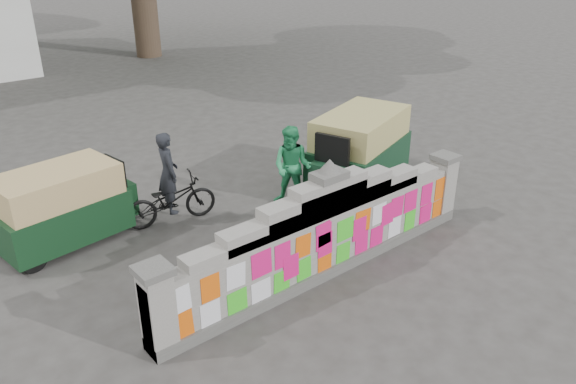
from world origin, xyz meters
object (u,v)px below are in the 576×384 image
at_px(cyclist_rider, 169,185).
at_px(rickshaw_left, 64,205).
at_px(pedestrian, 292,167).
at_px(rickshaw_right, 358,149).
at_px(cyclist_bike, 171,200).

xyz_separation_m(cyclist_rider, rickshaw_left, (-1.81, 0.52, -0.06)).
height_order(pedestrian, rickshaw_left, pedestrian).
relative_size(cyclist_rider, pedestrian, 0.94).
bearing_deg(rickshaw_right, rickshaw_left, -33.69).
distance_m(cyclist_rider, pedestrian, 2.46).
bearing_deg(rickshaw_right, cyclist_rider, -33.34).
bearing_deg(pedestrian, cyclist_bike, -142.22).
distance_m(cyclist_bike, cyclist_rider, 0.32).
distance_m(cyclist_rider, rickshaw_left, 1.88).
bearing_deg(cyclist_bike, pedestrian, -99.89).
height_order(cyclist_bike, cyclist_rider, cyclist_rider).
relative_size(rickshaw_left, rickshaw_right, 0.86).
bearing_deg(pedestrian, rickshaw_left, -140.02).
bearing_deg(rickshaw_left, cyclist_rider, -23.67).
bearing_deg(pedestrian, rickshaw_right, 52.85).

